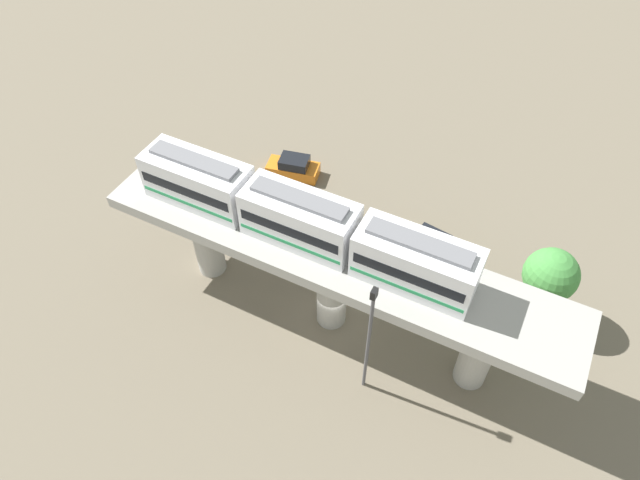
{
  "coord_description": "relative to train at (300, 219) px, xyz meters",
  "views": [
    {
      "loc": [
        19.26,
        9.04,
        31.78
      ],
      "look_at": [
        -2.5,
        -2.11,
        4.16
      ],
      "focal_mm": 32.17,
      "sensor_mm": 36.0,
      "label": 1
    }
  ],
  "objects": [
    {
      "name": "ground_plane",
      "position": [
        0.0,
        2.11,
        -8.46
      ],
      "size": [
        120.0,
        120.0,
        0.0
      ],
      "primitive_type": "plane",
      "color": "#706654"
    },
    {
      "name": "parked_car_yellow",
      "position": [
        -8.4,
        5.84,
        -7.72
      ],
      "size": [
        2.41,
        4.42,
        1.76
      ],
      "rotation": [
        0.0,
        0.0,
        -0.15
      ],
      "color": "yellow",
      "rests_on": "ground"
    },
    {
      "name": "parked_car_black",
      "position": [
        -6.61,
        -0.07,
        -7.72
      ],
      "size": [
        2.29,
        4.39,
        1.76
      ],
      "rotation": [
        0.0,
        0.0,
        -0.12
      ],
      "color": "black",
      "rests_on": "ground"
    },
    {
      "name": "train",
      "position": [
        0.0,
        0.0,
        0.0
      ],
      "size": [
        2.64,
        20.5,
        3.24
      ],
      "color": "white",
      "rests_on": "viaduct"
    },
    {
      "name": "tree_near_viaduct",
      "position": [
        -6.45,
        13.88,
        -4.38
      ],
      "size": [
        3.41,
        3.41,
        5.81
      ],
      "color": "brown",
      "rests_on": "ground"
    },
    {
      "name": "viaduct",
      "position": [
        0.0,
        2.11,
        -3.17
      ],
      "size": [
        5.2,
        28.85,
        6.93
      ],
      "color": "#A8A59E",
      "rests_on": "ground"
    },
    {
      "name": "signal_post",
      "position": [
        3.4,
        5.98,
        -3.18
      ],
      "size": [
        0.44,
        0.28,
        9.53
      ],
      "color": "#4C4C51",
      "rests_on": "ground"
    },
    {
      "name": "parked_car_orange",
      "position": [
        -11.22,
        -6.91,
        -7.72
      ],
      "size": [
        2.67,
        4.49,
        1.76
      ],
      "rotation": [
        0.0,
        0.0,
        0.22
      ],
      "color": "orange",
      "rests_on": "ground"
    }
  ]
}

